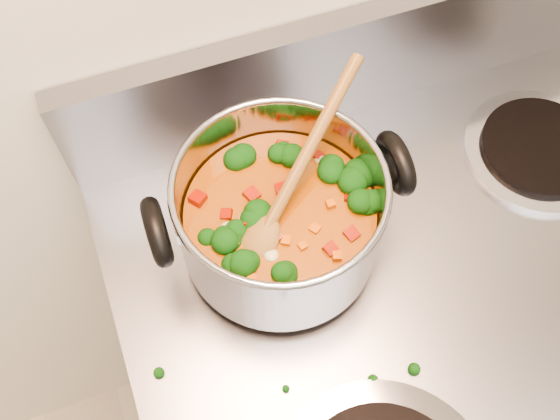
{
  "coord_description": "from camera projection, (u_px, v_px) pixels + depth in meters",
  "views": [
    {
      "loc": [
        -0.31,
        0.99,
        1.6
      ],
      "look_at": [
        -0.19,
        1.31,
        1.01
      ],
      "focal_mm": 40.0,
      "sensor_mm": 36.0,
      "label": 1
    }
  ],
  "objects": [
    {
      "name": "wooden_spoon",
      "position": [
        285.0,
        194.0,
        0.67
      ],
      "size": [
        0.21,
        0.18,
        0.11
      ],
      "rotation": [
        0.0,
        0.0,
        0.68
      ],
      "color": "olive",
      "rests_on": "stockpot"
    },
    {
      "name": "cooktop_crumbs",
      "position": [
        375.0,
        317.0,
        0.71
      ],
      "size": [
        0.25,
        0.21,
        0.01
      ],
      "color": "black",
      "rests_on": "electric_range"
    },
    {
      "name": "stockpot",
      "position": [
        280.0,
        217.0,
        0.69
      ],
      "size": [
        0.29,
        0.23,
        0.14
      ],
      "rotation": [
        0.0,
        0.0,
        -0.04
      ],
      "color": "#A09FA7",
      "rests_on": "electric_range"
    },
    {
      "name": "electric_range",
      "position": [
        404.0,
        393.0,
        1.12
      ],
      "size": [
        0.79,
        0.71,
        1.08
      ],
      "color": "gray",
      "rests_on": "ground"
    }
  ]
}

